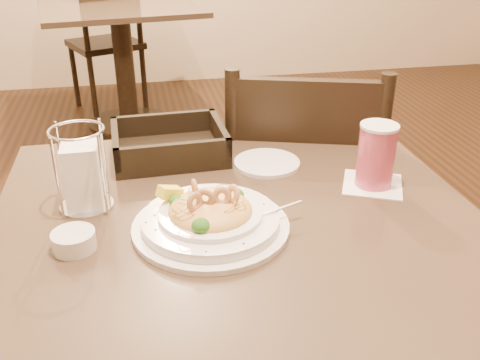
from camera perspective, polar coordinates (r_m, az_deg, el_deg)
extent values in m
cube|color=brown|center=(0.97, 0.23, -5.52)|extent=(0.90, 0.90, 0.03)
cylinder|color=black|center=(3.59, -11.65, 6.04)|extent=(0.52, 0.52, 0.03)
cylinder|color=black|center=(3.48, -12.21, 11.63)|extent=(0.12, 0.12, 0.70)
cube|color=brown|center=(3.40, -12.83, 17.52)|extent=(1.03, 1.03, 0.03)
cube|color=black|center=(1.62, 6.38, -3.39)|extent=(0.53, 0.53, 0.04)
cylinder|color=black|center=(1.91, 11.50, -7.00)|extent=(0.04, 0.04, 0.43)
cylinder|color=black|center=(1.90, 0.59, -6.50)|extent=(0.04, 0.04, 0.43)
cylinder|color=black|center=(1.62, 12.46, -14.09)|extent=(0.04, 0.04, 0.43)
cylinder|color=black|center=(1.61, -0.67, -13.53)|extent=(0.04, 0.04, 0.43)
cylinder|color=black|center=(1.36, 14.47, 1.57)|extent=(0.04, 0.04, 0.46)
cylinder|color=black|center=(1.35, -0.78, 2.31)|extent=(0.04, 0.04, 0.46)
cube|color=black|center=(1.30, 7.11, 5.94)|extent=(0.35, 0.14, 0.22)
cube|color=black|center=(3.81, -14.19, 13.87)|extent=(0.55, 0.55, 0.04)
cylinder|color=black|center=(4.09, -12.36, 11.52)|extent=(0.04, 0.04, 0.43)
cylinder|color=black|center=(3.98, -17.20, 10.52)|extent=(0.04, 0.04, 0.43)
cylinder|color=black|center=(3.77, -10.21, 10.42)|extent=(0.04, 0.04, 0.43)
cylinder|color=black|center=(3.65, -15.40, 9.32)|extent=(0.04, 0.04, 0.43)
cylinder|color=black|center=(3.67, -10.85, 17.69)|extent=(0.04, 0.04, 0.46)
cylinder|color=black|center=(3.54, -16.39, 16.80)|extent=(0.04, 0.04, 0.46)
cylinder|color=white|center=(0.95, -3.13, -4.97)|extent=(0.28, 0.28, 0.01)
cylinder|color=white|center=(0.94, -3.15, -4.25)|extent=(0.24, 0.24, 0.02)
cylinder|color=white|center=(0.94, -3.17, -3.57)|extent=(0.18, 0.18, 0.01)
ellipsoid|color=gold|center=(0.93, -3.18, -3.29)|extent=(0.15, 0.15, 0.05)
cube|color=yellow|center=(0.97, -7.49, -1.33)|extent=(0.05, 0.05, 0.03)
cube|color=silver|center=(0.95, 3.95, -3.17)|extent=(0.10, 0.04, 0.01)
cube|color=silver|center=(0.94, 0.60, -3.33)|extent=(0.03, 0.02, 0.00)
torus|color=gold|center=(0.93, -2.77, -2.44)|extent=(0.03, 0.03, 0.01)
torus|color=gold|center=(0.93, -2.42, -2.73)|extent=(0.03, 0.02, 0.02)
torus|color=gold|center=(0.92, -4.01, -3.23)|extent=(0.03, 0.03, 0.02)
torus|color=gold|center=(0.90, -5.70, -3.07)|extent=(0.05, 0.05, 0.03)
torus|color=gold|center=(0.92, -6.27, -2.76)|extent=(0.04, 0.04, 0.01)
torus|color=gold|center=(0.90, -3.09, -3.40)|extent=(0.03, 0.03, 0.02)
torus|color=gold|center=(0.96, -3.99, -2.24)|extent=(0.05, 0.04, 0.02)
torus|color=gold|center=(0.91, -0.12, -2.70)|extent=(0.04, 0.04, 0.01)
torus|color=gold|center=(0.93, -2.97, -2.50)|extent=(0.03, 0.04, 0.03)
torus|color=gold|center=(0.93, -2.43, -3.09)|extent=(0.04, 0.04, 0.04)
torus|color=gold|center=(0.91, -6.14, -3.05)|extent=(0.05, 0.05, 0.03)
torus|color=gold|center=(0.90, -2.05, -4.12)|extent=(0.04, 0.04, 0.02)
torus|color=gold|center=(0.95, -4.83, -1.41)|extent=(0.03, 0.03, 0.02)
torus|color=gold|center=(0.90, -1.51, -2.81)|extent=(0.04, 0.05, 0.03)
torus|color=gold|center=(0.94, -2.57, -2.82)|extent=(0.04, 0.04, 0.03)
torus|color=gold|center=(0.93, -3.51, -2.43)|extent=(0.05, 0.05, 0.02)
torus|color=gold|center=(0.95, -1.91, -1.15)|extent=(0.05, 0.05, 0.01)
torus|color=gold|center=(0.93, -2.74, -2.92)|extent=(0.05, 0.05, 0.03)
torus|color=tan|center=(0.90, -3.74, -1.94)|extent=(0.04, 0.02, 0.03)
torus|color=tan|center=(0.91, -1.96, -1.79)|extent=(0.04, 0.02, 0.04)
torus|color=tan|center=(0.89, -4.85, -2.37)|extent=(0.04, 0.03, 0.03)
torus|color=tan|center=(0.91, -0.81, -1.57)|extent=(0.04, 0.04, 0.04)
torus|color=tan|center=(0.94, -4.85, -0.93)|extent=(0.02, 0.03, 0.03)
ellipsoid|color=#1F5212|center=(0.97, -0.40, -1.58)|extent=(0.03, 0.03, 0.02)
ellipsoid|color=#1F5212|center=(0.95, -6.72, -2.26)|extent=(0.03, 0.03, 0.02)
ellipsoid|color=#1F5212|center=(0.88, -4.18, -4.88)|extent=(0.03, 0.03, 0.02)
cube|color=#266619|center=(1.02, -2.44, -0.97)|extent=(0.00, 0.00, 0.00)
cube|color=#266619|center=(0.95, -9.12, -3.72)|extent=(0.00, 0.00, 0.00)
cube|color=#266619|center=(0.85, -3.63, -7.61)|extent=(0.00, 0.00, 0.00)
cube|color=#266619|center=(1.01, 0.75, -1.41)|extent=(0.00, 0.00, 0.00)
cube|color=#266619|center=(0.99, -8.10, -2.33)|extent=(0.00, 0.00, 0.00)
cube|color=#266619|center=(0.91, -9.00, -5.26)|extent=(0.00, 0.00, 0.00)
cube|color=#266619|center=(1.03, -4.68, -0.72)|extent=(0.00, 0.00, 0.00)
cube|color=#266619|center=(0.97, 2.54, -2.57)|extent=(0.00, 0.00, 0.00)
cube|color=#266619|center=(0.93, -10.01, -4.46)|extent=(0.00, 0.00, 0.00)
cube|color=#266619|center=(0.86, 0.38, -6.79)|extent=(0.00, 0.00, 0.00)
cube|color=white|center=(1.13, 13.94, -0.47)|extent=(0.15, 0.15, 0.00)
cylinder|color=#C54563|center=(1.10, 14.31, 2.52)|extent=(0.07, 0.07, 0.13)
cylinder|color=white|center=(1.08, 14.69, 5.58)|extent=(0.08, 0.08, 0.01)
cube|color=black|center=(1.24, -7.50, 2.97)|extent=(0.26, 0.21, 0.02)
cube|color=black|center=(1.24, -2.17, 4.97)|extent=(0.02, 0.20, 0.05)
cube|color=black|center=(1.22, -13.11, 3.88)|extent=(0.02, 0.20, 0.05)
cube|color=black|center=(1.31, -8.08, 5.99)|extent=(0.25, 0.02, 0.05)
cube|color=black|center=(1.14, -7.05, 2.67)|extent=(0.25, 0.02, 0.05)
cylinder|color=silver|center=(1.06, -15.99, -2.61)|extent=(0.10, 0.10, 0.01)
torus|color=silver|center=(1.00, -17.10, 5.12)|extent=(0.10, 0.10, 0.01)
cube|color=white|center=(1.03, -16.43, 0.46)|extent=(0.07, 0.07, 0.12)
cylinder|color=silver|center=(1.00, -18.92, 0.12)|extent=(0.01, 0.01, 0.16)
cylinder|color=silver|center=(0.99, -14.45, 0.52)|extent=(0.01, 0.01, 0.16)
cylinder|color=silver|center=(1.07, -18.50, 1.99)|extent=(0.01, 0.01, 0.16)
cylinder|color=silver|center=(1.06, -14.32, 2.38)|extent=(0.01, 0.01, 0.16)
cylinder|color=white|center=(1.19, 2.89, 1.82)|extent=(0.15, 0.15, 0.01)
cylinder|color=white|center=(0.93, -17.30, -6.19)|extent=(0.09, 0.09, 0.03)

